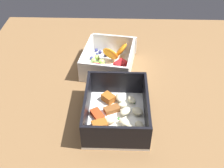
% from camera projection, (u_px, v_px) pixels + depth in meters
% --- Properties ---
extents(table_surface, '(0.80, 0.80, 0.02)m').
position_uv_depth(table_surface, '(113.00, 91.00, 0.72)').
color(table_surface, brown).
rests_on(table_surface, ground).
extents(pasta_container, '(0.18, 0.14, 0.07)m').
position_uv_depth(pasta_container, '(117.00, 112.00, 0.62)').
color(pasta_container, white).
rests_on(pasta_container, table_surface).
extents(fruit_bowl, '(0.17, 0.15, 0.06)m').
position_uv_depth(fruit_bowl, '(109.00, 61.00, 0.78)').
color(fruit_bowl, white).
rests_on(fruit_bowl, table_surface).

